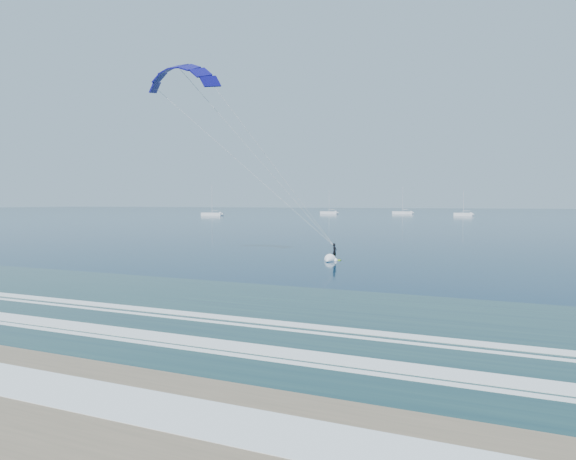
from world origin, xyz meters
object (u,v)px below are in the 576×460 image
Objects in this scene: sailboat_1 at (329,213)px; kitesurfer_rig at (257,158)px; sailboat_2 at (403,213)px; sailboat_3 at (463,214)px; sailboat_0 at (212,214)px.

kitesurfer_rig is at bearing -73.09° from sailboat_1.
sailboat_2 is 35.93m from sailboat_3.
sailboat_3 is at bearing 21.35° from sailboat_0.
sailboat_3 is at bearing 88.63° from kitesurfer_rig.
sailboat_1 is at bearing -154.98° from sailboat_2.
sailboat_0 is 56.02m from sailboat_1.
sailboat_3 is at bearing -38.83° from sailboat_2.
kitesurfer_rig is 194.56m from sailboat_2.
kitesurfer_rig reaches higher than sailboat_1.
kitesurfer_rig is 186.97m from sailboat_1.
sailboat_1 is 1.10× the size of sailboat_3.
sailboat_1 is 33.56m from sailboat_2.
sailboat_0 is at bearing -158.65° from sailboat_3.
sailboat_2 reaches higher than sailboat_3.
sailboat_3 is (4.08, 170.35, -8.78)m from kitesurfer_rig.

